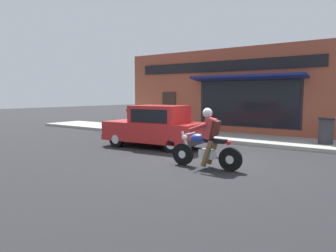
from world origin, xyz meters
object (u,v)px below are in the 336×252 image
trash_bin (326,131)px  fire_hydrant (171,124)px  motorcycle_with_rider (207,143)px  car_hatchback (155,127)px  traffic_cone (125,123)px

trash_bin → fire_hydrant: (-0.77, 6.61, -0.06)m
fire_hydrant → motorcycle_with_rider: bearing=-135.6°
motorcycle_with_rider → fire_hydrant: 6.83m
car_hatchback → fire_hydrant: bearing=26.3°
trash_bin → fire_hydrant: 6.65m
car_hatchback → trash_bin: bearing=-54.0°
traffic_cone → car_hatchback: bearing=-124.7°
car_hatchback → motorcycle_with_rider: bearing=-120.0°
fire_hydrant → trash_bin: bearing=-83.3°
motorcycle_with_rider → car_hatchback: (1.91, 3.31, 0.09)m
fire_hydrant → traffic_cone: size_ratio=1.47×
car_hatchback → trash_bin: size_ratio=4.00×
trash_bin → traffic_cone: bearing=92.4°
trash_bin → traffic_cone: (-0.42, 9.93, -0.20)m
fire_hydrant → traffic_cone: fire_hydrant is taller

